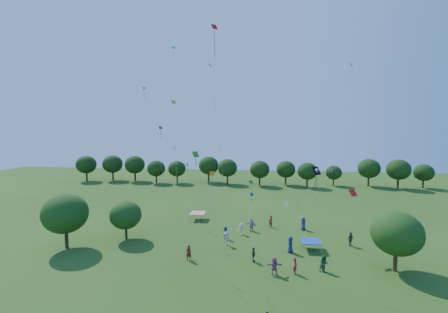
% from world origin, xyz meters
% --- Properties ---
extents(near_tree_west, '(5.14, 5.14, 6.46)m').
position_xyz_m(near_tree_west, '(-18.64, 13.56, 4.14)').
color(near_tree_west, '#422B19').
rests_on(near_tree_west, ground).
extents(near_tree_north, '(3.95, 3.95, 4.90)m').
position_xyz_m(near_tree_north, '(-12.87, 17.02, 3.12)').
color(near_tree_north, '#422B19').
rests_on(near_tree_north, ground).
extents(near_tree_east, '(4.80, 4.80, 6.01)m').
position_xyz_m(near_tree_east, '(17.28, 11.80, 3.85)').
color(near_tree_east, '#422B19').
rests_on(near_tree_east, ground).
extents(treeline, '(88.01, 8.77, 6.77)m').
position_xyz_m(treeline, '(-1.73, 55.43, 4.09)').
color(treeline, '#422B19').
rests_on(treeline, ground).
extents(tent_red_stripe, '(2.20, 2.20, 1.10)m').
position_xyz_m(tent_red_stripe, '(-5.35, 25.83, 1.04)').
color(tent_red_stripe, red).
rests_on(tent_red_stripe, ground).
extents(tent_blue, '(2.20, 2.20, 1.10)m').
position_xyz_m(tent_blue, '(9.87, 16.16, 1.04)').
color(tent_blue, '#1947A8').
rests_on(tent_blue, ground).
extents(crowd_person_0, '(0.98, 0.91, 1.78)m').
position_xyz_m(crowd_person_0, '(10.06, 22.94, 0.89)').
color(crowd_person_0, navy).
rests_on(crowd_person_0, ground).
extents(crowd_person_1, '(0.46, 0.65, 1.63)m').
position_xyz_m(crowd_person_1, '(7.38, 10.07, 0.82)').
color(crowd_person_1, maroon).
rests_on(crowd_person_1, ground).
extents(crowd_person_2, '(0.58, 0.89, 1.68)m').
position_xyz_m(crowd_person_2, '(10.34, 10.97, 0.84)').
color(crowd_person_2, '#2D5A26').
rests_on(crowd_person_2, ground).
extents(crowd_person_3, '(1.18, 1.10, 1.70)m').
position_xyz_m(crowd_person_3, '(0.03, 16.35, 0.85)').
color(crowd_person_3, '#BDAD97').
rests_on(crowd_person_3, ground).
extents(crowd_person_4, '(1.07, 0.95, 1.70)m').
position_xyz_m(crowd_person_4, '(14.81, 17.79, 0.85)').
color(crowd_person_4, '#413934').
rests_on(crowd_person_4, ground).
extents(crowd_person_5, '(1.67, 0.73, 1.73)m').
position_xyz_m(crowd_person_5, '(5.36, 9.74, 0.87)').
color(crowd_person_5, '#9A5A7E').
rests_on(crowd_person_5, ground).
extents(crowd_person_6, '(0.69, 1.01, 1.87)m').
position_xyz_m(crowd_person_6, '(7.46, 15.10, 0.93)').
color(crowd_person_6, navy).
rests_on(crowd_person_6, ground).
extents(crowd_person_7, '(0.74, 0.67, 1.66)m').
position_xyz_m(crowd_person_7, '(-3.59, 11.93, 0.83)').
color(crowd_person_7, maroon).
rests_on(crowd_person_7, ground).
extents(crowd_person_8, '(0.84, 0.59, 1.55)m').
position_xyz_m(crowd_person_8, '(10.18, 10.87, 0.77)').
color(crowd_person_8, '#296042').
rests_on(crowd_person_8, ground).
extents(crowd_person_9, '(1.05, 0.61, 1.51)m').
position_xyz_m(crowd_person_9, '(1.62, 20.18, 0.76)').
color(crowd_person_9, beige).
rests_on(crowd_person_9, ground).
extents(crowd_person_10, '(0.51, 0.96, 1.58)m').
position_xyz_m(crowd_person_10, '(3.33, 12.26, 0.79)').
color(crowd_person_10, '#39342E').
rests_on(crowd_person_10, ground).
extents(crowd_person_11, '(1.66, 1.27, 1.70)m').
position_xyz_m(crowd_person_11, '(2.92, 21.71, 0.85)').
color(crowd_person_11, '#AC64AA').
rests_on(crowd_person_11, ground).
extents(crowd_person_12, '(0.83, 0.90, 1.63)m').
position_xyz_m(crowd_person_12, '(-0.28, 18.39, 0.81)').
color(crowd_person_12, navy).
rests_on(crowd_person_12, ground).
extents(crowd_person_13, '(0.75, 0.76, 1.73)m').
position_xyz_m(crowd_person_13, '(5.62, 23.51, 0.87)').
color(crowd_person_13, maroon).
rests_on(crowd_person_13, ground).
extents(pirate_kite, '(4.24, 3.66, 8.24)m').
position_xyz_m(pirate_kite, '(10.51, 17.51, 8.95)').
color(pirate_kite, black).
extents(red_high_kite, '(0.99, 4.28, 25.51)m').
position_xyz_m(red_high_kite, '(-1.71, 18.82, 21.82)').
color(red_high_kite, red).
extents(small_kite_0, '(6.01, 0.64, 20.94)m').
position_xyz_m(small_kite_0, '(13.80, 21.83, 16.78)').
color(small_kite_0, '#E4540D').
extents(small_kite_1, '(5.15, 3.65, 17.89)m').
position_xyz_m(small_kite_1, '(-9.06, 17.16, 13.87)').
color(small_kite_1, yellow).
extents(small_kite_2, '(2.47, 2.49, 8.28)m').
position_xyz_m(small_kite_2, '(-4.96, 18.57, 7.98)').
color(small_kite_2, yellow).
extents(small_kite_3, '(3.68, 4.57, 10.54)m').
position_xyz_m(small_kite_3, '(-1.89, 10.86, 9.99)').
color(small_kite_3, '#2E8117').
extents(small_kite_4, '(0.60, 4.92, 2.95)m').
position_xyz_m(small_kite_4, '(2.80, 26.18, 3.59)').
color(small_kite_4, '#1129B1').
extents(small_kite_5, '(12.15, 7.23, 13.04)m').
position_xyz_m(small_kite_5, '(-9.63, 27.86, 11.17)').
color(small_kite_5, '#911876').
extents(small_kite_6, '(2.17, 0.77, 2.96)m').
position_xyz_m(small_kite_6, '(7.64, 21.30, 3.83)').
color(small_kite_6, white).
extents(small_kite_7, '(4.03, 2.57, 22.92)m').
position_xyz_m(small_kite_7, '(-5.75, 18.39, 16.90)').
color(small_kite_7, '#0DD1A8').
extents(small_kite_8, '(0.91, 1.18, 6.81)m').
position_xyz_m(small_kite_8, '(12.92, 11.66, 7.31)').
color(small_kite_8, red).
extents(small_kite_9, '(0.95, 2.93, 7.20)m').
position_xyz_m(small_kite_9, '(-2.27, 19.25, 7.33)').
color(small_kite_9, orange).
extents(small_kite_10, '(1.11, 4.68, 15.48)m').
position_xyz_m(small_kite_10, '(-4.77, 11.71, 11.76)').
color(small_kite_10, gold).
extents(small_kite_11, '(0.76, 6.22, 4.70)m').
position_xyz_m(small_kite_11, '(2.67, 26.78, 5.18)').
color(small_kite_11, '#157717').
extents(small_kite_12, '(1.94, 3.59, 18.97)m').
position_xyz_m(small_kite_12, '(-0.43, 11.68, 14.45)').
color(small_kite_12, '#1618DE').
extents(small_kite_13, '(6.73, 8.03, 6.83)m').
position_xyz_m(small_kite_13, '(14.13, 28.17, 6.53)').
color(small_kite_13, '#5F178C').
extents(small_kite_14, '(9.08, 3.93, 9.85)m').
position_xyz_m(small_kite_14, '(-6.76, 25.37, 8.46)').
color(small_kite_14, white).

